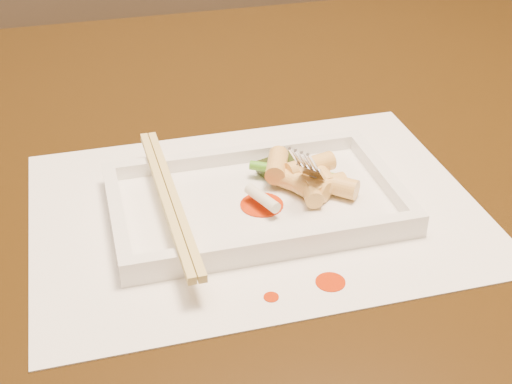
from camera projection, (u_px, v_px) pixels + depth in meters
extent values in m
cube|color=black|center=(206.00, 177.00, 0.74)|extent=(1.40, 0.90, 0.04)
cylinder|color=black|center=(490.00, 201.00, 1.37)|extent=(0.07, 0.07, 0.71)
cube|color=white|center=(256.00, 209.00, 0.65)|extent=(0.40, 0.30, 0.00)
cylinder|color=#BD2905|center=(330.00, 282.00, 0.56)|extent=(0.02, 0.02, 0.00)
cylinder|color=#BD2905|center=(271.00, 297.00, 0.55)|extent=(0.01, 0.01, 0.00)
cube|color=white|center=(256.00, 205.00, 0.65)|extent=(0.26, 0.16, 0.01)
cube|color=white|center=(237.00, 155.00, 0.70)|extent=(0.26, 0.01, 0.01)
cube|color=white|center=(279.00, 243.00, 0.58)|extent=(0.26, 0.01, 0.01)
cube|color=white|center=(117.00, 215.00, 0.61)|extent=(0.01, 0.14, 0.01)
cube|color=white|center=(384.00, 176.00, 0.67)|extent=(0.01, 0.14, 0.01)
cube|color=black|center=(281.00, 167.00, 0.68)|extent=(0.04, 0.04, 0.01)
cylinder|color=#EAEACC|center=(262.00, 198.00, 0.63)|extent=(0.02, 0.04, 0.01)
cylinder|color=#398B16|center=(294.00, 172.00, 0.66)|extent=(0.08, 0.05, 0.01)
cube|color=#D0BB68|center=(165.00, 198.00, 0.62)|extent=(0.01, 0.23, 0.01)
cube|color=#D0BB68|center=(174.00, 197.00, 0.62)|extent=(0.01, 0.23, 0.01)
cylinder|color=#BD2905|center=(262.00, 205.00, 0.64)|extent=(0.04, 0.04, 0.00)
cylinder|color=#ECCB6E|center=(310.00, 186.00, 0.65)|extent=(0.02, 0.05, 0.02)
cylinder|color=#ECCB6E|center=(334.00, 185.00, 0.65)|extent=(0.05, 0.04, 0.02)
cylinder|color=#ECCB6E|center=(277.00, 165.00, 0.66)|extent=(0.03, 0.05, 0.02)
cylinder|color=#ECCB6E|center=(302.00, 186.00, 0.65)|extent=(0.04, 0.05, 0.02)
cylinder|color=#ECCB6E|center=(321.00, 176.00, 0.66)|extent=(0.02, 0.04, 0.02)
cylinder|color=#ECCB6E|center=(310.00, 166.00, 0.66)|extent=(0.05, 0.03, 0.02)
cylinder|color=#ECCB6E|center=(304.00, 185.00, 0.65)|extent=(0.05, 0.05, 0.02)
cylinder|color=#ECCB6E|center=(325.00, 186.00, 0.65)|extent=(0.04, 0.02, 0.02)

